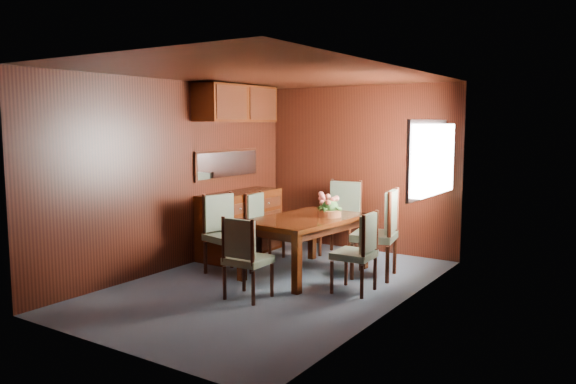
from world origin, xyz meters
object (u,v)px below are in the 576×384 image
Objects in this scene: flower_centerpiece at (330,205)px; chair_left_near at (224,229)px; dining_table at (305,225)px; chair_right_near at (360,248)px; sideboard at (240,223)px; chair_head at (244,254)px.

chair_left_near is at bearing -148.41° from flower_centerpiece.
chair_right_near is (0.90, -0.32, -0.11)m from dining_table.
sideboard is 1.39m from dining_table.
chair_head is at bearing -84.55° from dining_table.
sideboard is 2.08m from chair_head.
chair_right_near is at bearing -17.92° from sideboard.
chair_head is 2.97× the size of flower_centerpiece.
dining_table is 1.78× the size of chair_right_near.
chair_right_near is at bearing 108.64° from chair_left_near.
chair_right_near is (2.22, -0.72, 0.05)m from sideboard.
flower_centerpiece is at bearing 78.72° from chair_head.
dining_table is 1.22m from chair_head.
chair_right_near is 1.01× the size of chair_head.
chair_left_near is 1.15m from chair_head.
flower_centerpiece reaches higher than dining_table.
chair_head reaches higher than dining_table.
chair_head is at bearing -50.74° from sideboard.
dining_table is 1.01m from chair_left_near.
chair_head is at bearing 131.78° from chair_right_near.
sideboard reaches higher than chair_head.
chair_left_near is 1.79m from chair_right_near.
chair_left_near is 1.35m from flower_centerpiece.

